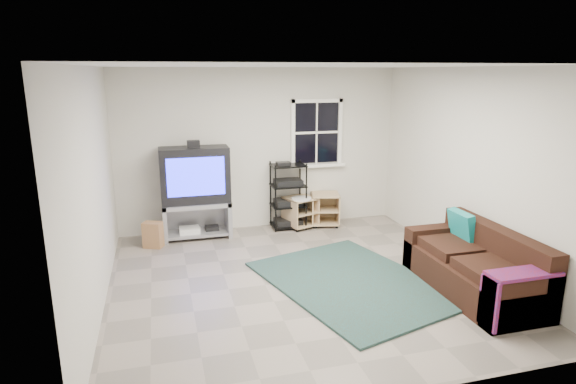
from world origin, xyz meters
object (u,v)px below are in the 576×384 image
object	(u,v)px
side_table_left	(325,208)
side_table_right	(299,210)
tv_unit	(195,185)
sofa	(476,268)
av_rack	(288,200)

from	to	relation	value
side_table_left	side_table_right	world-z (taller)	side_table_left
tv_unit	sofa	bearing A→B (deg)	-43.57
av_rack	side_table_left	world-z (taller)	av_rack
side_table_left	sofa	size ratio (longest dim) A/B	0.30
side_table_right	sofa	bearing A→B (deg)	-65.82
tv_unit	sofa	size ratio (longest dim) A/B	0.83
side_table_left	sofa	bearing A→B (deg)	-73.77
side_table_left	side_table_right	size ratio (longest dim) A/B	0.95
tv_unit	av_rack	size ratio (longest dim) A/B	1.38
av_rack	side_table_right	distance (m)	0.26
av_rack	side_table_left	bearing A→B (deg)	0.54
side_table_right	sofa	xyz separation A→B (m)	(1.30, -2.90, 0.00)
tv_unit	sofa	distance (m)	4.17
side_table_right	side_table_left	bearing A→B (deg)	1.88
tv_unit	side_table_right	size ratio (longest dim) A/B	2.60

